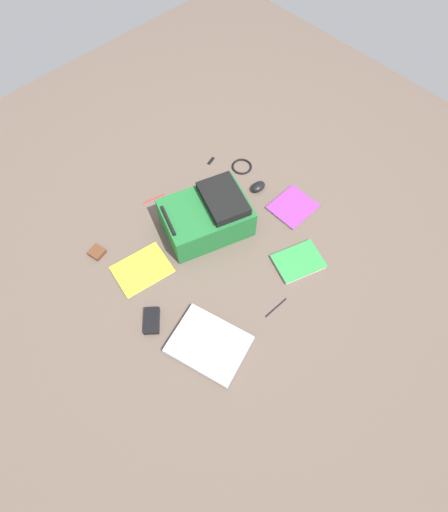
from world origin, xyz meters
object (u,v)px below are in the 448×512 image
at_px(pen_black, 154,198).
at_px(usb_stick, 211,161).
at_px(book_blue, 293,207).
at_px(earbud_pouch, 97,252).
at_px(pen_blue, 276,307).
at_px(book_comic, 298,262).
at_px(backpack, 208,216).
at_px(book_manual, 142,270).
at_px(laptop, 209,344).
at_px(computer_mouse, 258,187).
at_px(cable_coil, 242,166).
at_px(power_brick, 152,321).

relative_size(pen_black, usb_stick, 2.18).
xyz_separation_m(book_blue, earbud_pouch, (0.50, 0.95, 0.01)).
height_order(pen_black, pen_blue, same).
relative_size(pen_black, pen_blue, 0.93).
xyz_separation_m(book_comic, usb_stick, (0.81, -0.14, -0.01)).
bearing_deg(earbud_pouch, usb_stick, -86.03).
xyz_separation_m(backpack, book_manual, (0.03, 0.42, -0.09)).
relative_size(laptop, book_manual, 1.34).
distance_m(laptop, pen_black, 0.90).
bearing_deg(book_manual, pen_blue, -150.51).
height_order(computer_mouse, usb_stick, computer_mouse).
distance_m(laptop, computer_mouse, 0.94).
relative_size(cable_coil, usb_stick, 1.97).
relative_size(book_manual, pen_black, 2.30).
bearing_deg(cable_coil, usb_stick, 32.14).
relative_size(pen_black, earbud_pouch, 1.85).
xyz_separation_m(laptop, cable_coil, (0.65, -0.86, -0.01)).
bearing_deg(cable_coil, backpack, 112.11).
distance_m(earbud_pouch, usb_stick, 0.85).
relative_size(book_comic, earbud_pouch, 4.04).
height_order(laptop, book_blue, laptop).
bearing_deg(pen_black, backpack, -164.72).
height_order(backpack, book_blue, backpack).
distance_m(backpack, cable_coil, 0.47).
bearing_deg(book_blue, cable_coil, -0.21).
relative_size(laptop, pen_blue, 2.86).
height_order(pen_blue, earbud_pouch, earbud_pouch).
relative_size(backpack, earbud_pouch, 7.21).
xyz_separation_m(backpack, usb_stick, (0.33, -0.32, -0.09)).
height_order(backpack, earbud_pouch, backpack).
relative_size(backpack, computer_mouse, 5.61).
bearing_deg(power_brick, book_blue, -90.82).
distance_m(computer_mouse, cable_coil, 0.18).
relative_size(book_manual, earbud_pouch, 4.27).
distance_m(book_blue, earbud_pouch, 1.07).
distance_m(book_blue, cable_coil, 0.40).
relative_size(cable_coil, power_brick, 0.93).
height_order(laptop, computer_mouse, computer_mouse).
bearing_deg(laptop, book_comic, -89.53).
distance_m(pen_black, pen_blue, 0.91).
height_order(computer_mouse, pen_black, computer_mouse).
relative_size(computer_mouse, earbud_pouch, 1.29).
bearing_deg(earbud_pouch, book_comic, -136.43).
bearing_deg(laptop, usb_stick, -43.10).
distance_m(book_comic, power_brick, 0.79).
xyz_separation_m(book_blue, computer_mouse, (0.22, 0.05, 0.01)).
relative_size(book_blue, pen_black, 1.76).
xyz_separation_m(pen_black, pen_blue, (-0.91, -0.02, 0.00)).
bearing_deg(computer_mouse, power_brick, 105.09).
bearing_deg(pen_blue, usb_stick, -24.10).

